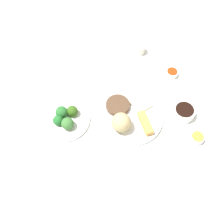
# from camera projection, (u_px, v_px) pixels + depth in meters

# --- Properties ---
(tabletop) EXTENTS (2.20, 2.20, 0.02)m
(tabletop) POSITION_uv_depth(u_px,v_px,m) (132.00, 110.00, 1.18)
(tabletop) COLOR white
(tabletop) RESTS_ON ground
(main_plate) EXTENTS (0.28, 0.28, 0.02)m
(main_plate) POSITION_uv_depth(u_px,v_px,m) (131.00, 117.00, 1.14)
(main_plate) COLOR white
(main_plate) RESTS_ON tabletop
(rice_scoop) EXTENTS (0.08, 0.08, 0.08)m
(rice_scoop) POSITION_uv_depth(u_px,v_px,m) (121.00, 122.00, 1.07)
(rice_scoop) COLOR tan
(rice_scoop) RESTS_ON main_plate
(spring_roll) EXTENTS (0.09, 0.10, 0.03)m
(spring_roll) POSITION_uv_depth(u_px,v_px,m) (145.00, 123.00, 1.10)
(spring_roll) COLOR gold
(spring_roll) RESTS_ON main_plate
(crab_rangoon_wonton) EXTENTS (0.10, 0.10, 0.01)m
(crab_rangoon_wonton) POSITION_uv_depth(u_px,v_px,m) (141.00, 104.00, 1.16)
(crab_rangoon_wonton) COLOR beige
(crab_rangoon_wonton) RESTS_ON main_plate
(stir_fry_heap) EXTENTS (0.10, 0.10, 0.02)m
(stir_fry_heap) POSITION_uv_depth(u_px,v_px,m) (118.00, 105.00, 1.15)
(stir_fry_heap) COLOR #4F3725
(stir_fry_heap) RESTS_ON main_plate
(broccoli_plate) EXTENTS (0.20, 0.20, 0.01)m
(broccoli_plate) POSITION_uv_depth(u_px,v_px,m) (66.00, 120.00, 1.13)
(broccoli_plate) COLOR white
(broccoli_plate) RESTS_ON tabletop
(broccoli_floret_0) EXTENTS (0.05, 0.05, 0.05)m
(broccoli_floret_0) POSITION_uv_depth(u_px,v_px,m) (62.00, 112.00, 1.11)
(broccoli_floret_0) COLOR #27692C
(broccoli_floret_0) RESTS_ON broccoli_plate
(broccoli_floret_1) EXTENTS (0.05, 0.05, 0.05)m
(broccoli_floret_1) POSITION_uv_depth(u_px,v_px,m) (72.00, 111.00, 1.12)
(broccoli_floret_1) COLOR #325C19
(broccoli_floret_1) RESTS_ON broccoli_plate
(broccoli_floret_2) EXTENTS (0.05, 0.05, 0.05)m
(broccoli_floret_2) POSITION_uv_depth(u_px,v_px,m) (68.00, 123.00, 1.08)
(broccoli_floret_2) COLOR #3B7434
(broccoli_floret_2) RESTS_ON broccoli_plate
(broccoli_floret_6) EXTENTS (0.04, 0.04, 0.04)m
(broccoli_floret_6) POSITION_uv_depth(u_px,v_px,m) (58.00, 120.00, 1.10)
(broccoli_floret_6) COLOR #22692A
(broccoli_floret_6) RESTS_ON broccoli_plate
(soy_sauce_bowl) EXTENTS (0.09, 0.09, 0.04)m
(soy_sauce_bowl) POSITION_uv_depth(u_px,v_px,m) (184.00, 112.00, 1.14)
(soy_sauce_bowl) COLOR white
(soy_sauce_bowl) RESTS_ON tabletop
(soy_sauce_bowl_liquid) EXTENTS (0.08, 0.08, 0.00)m
(soy_sauce_bowl_liquid) POSITION_uv_depth(u_px,v_px,m) (185.00, 109.00, 1.12)
(soy_sauce_bowl_liquid) COLOR black
(soy_sauce_bowl_liquid) RESTS_ON soy_sauce_bowl
(sauce_ramekin_hot_mustard) EXTENTS (0.06, 0.06, 0.03)m
(sauce_ramekin_hot_mustard) POSITION_uv_depth(u_px,v_px,m) (197.00, 138.00, 1.08)
(sauce_ramekin_hot_mustard) COLOR white
(sauce_ramekin_hot_mustard) RESTS_ON tabletop
(sauce_ramekin_hot_mustard_liquid) EXTENTS (0.05, 0.05, 0.00)m
(sauce_ramekin_hot_mustard_liquid) POSITION_uv_depth(u_px,v_px,m) (198.00, 136.00, 1.07)
(sauce_ramekin_hot_mustard_liquid) COLOR yellow
(sauce_ramekin_hot_mustard_liquid) RESTS_ON sauce_ramekin_hot_mustard
(sauce_ramekin_sweet_and_sour) EXTENTS (0.06, 0.06, 0.03)m
(sauce_ramekin_sweet_and_sour) POSITION_uv_depth(u_px,v_px,m) (172.00, 73.00, 1.26)
(sauce_ramekin_sweet_and_sour) COLOR white
(sauce_ramekin_sweet_and_sour) RESTS_ON tabletop
(sauce_ramekin_sweet_and_sour_liquid) EXTENTS (0.05, 0.05, 0.00)m
(sauce_ramekin_sweet_and_sour_liquid) POSITION_uv_depth(u_px,v_px,m) (172.00, 71.00, 1.25)
(sauce_ramekin_sweet_and_sour_liquid) COLOR red
(sauce_ramekin_sweet_and_sour_liquid) RESTS_ON sauce_ramekin_sweet_and_sour
(teacup) EXTENTS (0.06, 0.06, 0.05)m
(teacup) POSITION_uv_depth(u_px,v_px,m) (139.00, 49.00, 1.33)
(teacup) COLOR white
(teacup) RESTS_ON tabletop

